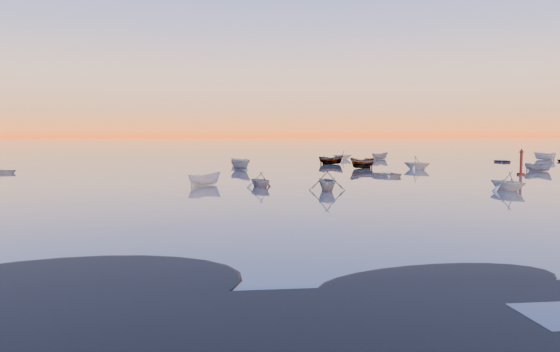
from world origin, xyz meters
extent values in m
plane|color=#6A6258|center=(0.00, 100.00, 0.00)|extent=(600.00, 600.00, 0.00)
imported|color=beige|center=(-8.86, 33.26, 0.00)|extent=(3.39, 3.96, 1.29)
imported|color=beige|center=(18.36, 25.38, 0.00)|extent=(4.12, 3.09, 1.32)
cylinder|color=#4D1610|center=(29.63, 42.37, 0.05)|extent=(0.95, 0.95, 0.32)
cylinder|color=#4D1610|center=(29.63, 42.37, 1.37)|extent=(0.34, 0.34, 2.73)
cone|color=#4D1610|center=(29.63, 42.37, 3.00)|extent=(0.63, 0.63, 0.53)
camera|label=1|loc=(-7.74, -20.71, 5.31)|focal=35.00mm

